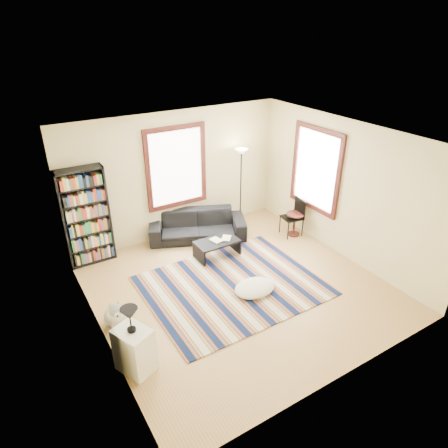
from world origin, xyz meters
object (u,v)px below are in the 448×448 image
floor_cushion (255,288)px  white_cabinet (134,350)px  folding_chair (292,218)px  side_table (294,224)px  dog (114,311)px  floor_lamp (241,188)px  coffee_table (217,248)px  sofa (197,225)px  bookshelf (86,217)px

floor_cushion → white_cabinet: (-2.47, -0.57, 0.25)m
floor_cushion → folding_chair: size_ratio=0.91×
side_table → dog: (-4.47, -0.83, 0.00)m
floor_lamp → floor_cushion: bearing=-118.0°
coffee_table → floor_cushion: 1.44m
coffee_table → white_cabinet: (-2.52, -2.01, 0.17)m
coffee_table → floor_cushion: (-0.05, -1.43, -0.08)m
folding_chair → white_cabinet: folding_chair is taller
coffee_table → side_table: 1.98m
folding_chair → dog: bearing=-161.0°
side_table → white_cabinet: size_ratio=0.77×
floor_lamp → dog: (-3.73, -1.97, -0.66)m
sofa → floor_lamp: (1.22, 0.10, 0.62)m
sofa → floor_cushion: bearing=-68.1°
floor_cushion → dog: 2.48m
bookshelf → side_table: size_ratio=3.70×
floor_lamp → white_cabinet: (-3.77, -3.02, -0.58)m
bookshelf → white_cabinet: 3.26m
side_table → folding_chair: (-0.05, 0.05, 0.16)m
sofa → side_table: sofa is taller
white_cabinet → dog: size_ratio=1.29×
sofa → coffee_table: size_ratio=2.37×
floor_lamp → white_cabinet: bearing=-141.3°
floor_lamp → side_table: size_ratio=3.44×
bookshelf → dog: bookshelf is taller
floor_lamp → side_table: floor_lamp is taller
sofa → bookshelf: bearing=-162.9°
bookshelf → side_table: (4.25, -1.31, -0.73)m
coffee_table → side_table: bearing=-3.6°
side_table → white_cabinet: 4.88m
white_cabinet → dog: bearing=64.9°
side_table → folding_chair: folding_chair is taller
bookshelf → floor_cushion: size_ratio=2.57×
bookshelf → white_cabinet: bearing=-94.5°
sofa → white_cabinet: size_ratio=3.05×
bookshelf → dog: size_ratio=3.67×
dog → floor_cushion: bearing=-5.6°
coffee_table → folding_chair: size_ratio=1.05×
coffee_table → dog: bearing=-158.9°
sofa → coffee_table: 0.92m
coffee_table → white_cabinet: size_ratio=1.29×
bookshelf → side_table: bearing=-17.1°
white_cabinet → floor_lamp: bearing=15.5°
white_cabinet → dog: 1.05m
white_cabinet → side_table: bearing=-0.5°
coffee_table → folding_chair: 1.95m
side_table → floor_cushion: bearing=-147.3°
floor_cushion → white_cabinet: white_cabinet is taller
floor_cushion → side_table: 2.42m
floor_cushion → bookshelf: bearing=130.3°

